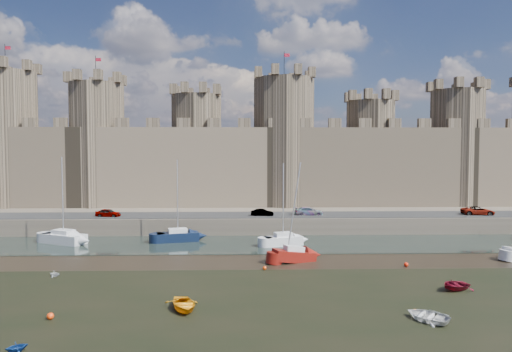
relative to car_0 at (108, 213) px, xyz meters
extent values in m
plane|color=black|center=(25.66, -32.63, -3.13)|extent=(160.00, 160.00, 0.00)
cube|color=black|center=(25.66, -38.63, -3.12)|extent=(70.00, 34.00, 0.01)
cube|color=black|center=(25.66, -8.63, -3.09)|extent=(160.00, 12.00, 0.08)
cube|color=#4C443A|center=(25.66, 27.37, -1.88)|extent=(160.00, 60.00, 2.50)
cube|color=black|center=(25.66, 1.37, -0.58)|extent=(160.00, 7.00, 0.10)
cube|color=#42382B|center=(25.66, 15.37, 6.37)|extent=(100.00, 9.00, 14.00)
cylinder|color=#42382B|center=(-22.34, 15.37, 11.37)|extent=(11.00, 11.00, 24.00)
cylinder|color=black|center=(-22.34, 15.37, 25.87)|extent=(0.10, 0.10, 5.00)
cube|color=maroon|center=(-21.84, 15.37, 27.67)|extent=(1.00, 0.03, 0.60)
cylinder|color=#42382B|center=(-6.34, 15.37, 10.37)|extent=(10.00, 10.00, 22.00)
cylinder|color=black|center=(-6.34, 15.37, 23.87)|extent=(0.10, 0.10, 5.00)
cube|color=maroon|center=(-5.84, 15.37, 25.67)|extent=(1.00, 0.03, 0.60)
cylinder|color=#42382B|center=(11.66, 15.37, 9.37)|extent=(9.00, 9.00, 20.00)
cylinder|color=#42382B|center=(27.66, 15.37, 10.87)|extent=(11.00, 11.00, 23.00)
cylinder|color=black|center=(27.66, 15.37, 24.87)|extent=(0.10, 0.10, 5.00)
cube|color=maroon|center=(28.16, 15.37, 26.67)|extent=(1.00, 0.03, 0.60)
cylinder|color=#42382B|center=(43.66, 15.37, 8.87)|extent=(9.00, 9.00, 19.00)
cylinder|color=#42382B|center=(59.66, 15.37, 9.87)|extent=(10.00, 10.00, 21.00)
imported|color=gray|center=(0.00, 0.00, 0.00)|extent=(3.88, 2.11, 1.25)
imported|color=gray|center=(23.05, 0.19, -0.07)|extent=(3.49, 1.60, 1.11)
imported|color=gray|center=(30.25, 1.03, 0.01)|extent=(4.36, 1.78, 1.26)
imported|color=gray|center=(56.24, 0.40, 0.04)|extent=(5.02, 2.72, 1.34)
cube|color=beige|center=(-3.70, -7.53, -2.42)|extent=(6.57, 4.70, 1.25)
cube|color=silver|center=(-3.70, -7.53, -1.51)|extent=(3.17, 2.64, 0.57)
cylinder|color=silver|center=(-3.70, -7.53, 3.32)|extent=(0.14, 0.14, 10.22)
cube|color=black|center=(11.30, -6.60, -2.44)|extent=(5.91, 3.46, 1.21)
cube|color=silver|center=(11.30, -6.60, -1.56)|extent=(2.76, 2.07, 0.55)
cylinder|color=silver|center=(11.30, -6.60, 3.11)|extent=(0.14, 0.14, 9.90)
cube|color=silver|center=(25.38, -9.62, -2.46)|extent=(5.30, 3.24, 1.16)
cube|color=silver|center=(25.38, -9.62, -1.62)|extent=(2.49, 1.91, 0.53)
cylinder|color=silver|center=(25.38, -9.62, 2.88)|extent=(0.14, 0.14, 9.53)
cube|color=maroon|center=(25.84, -18.13, -2.52)|extent=(5.10, 3.36, 1.21)
cube|color=silver|center=(25.84, -18.13, -1.64)|extent=(2.43, 1.94, 0.55)
cylinder|color=silver|center=(25.84, -18.13, 3.04)|extent=(0.14, 0.14, 9.90)
imported|color=orange|center=(15.61, -33.47, -2.74)|extent=(3.52, 4.26, 0.76)
imported|color=navy|center=(6.44, -40.73, -2.79)|extent=(1.66, 1.61, 0.67)
imported|color=silver|center=(33.49, -36.27, -2.80)|extent=(3.73, 3.87, 0.65)
imported|color=silver|center=(1.73, -23.67, -2.82)|extent=(1.42, 1.32, 0.61)
imported|color=maroon|center=(38.91, -29.06, -2.79)|extent=(4.02, 3.70, 0.68)
sphere|color=#FC440B|center=(22.40, -21.69, -2.92)|extent=(0.41, 0.41, 0.41)
sphere|color=#F8630B|center=(33.12, -34.90, -2.93)|extent=(0.40, 0.40, 0.40)
sphere|color=#FF240B|center=(37.55, -20.74, -2.89)|extent=(0.47, 0.47, 0.47)
sphere|color=#FF3D0B|center=(6.15, -35.22, -2.87)|extent=(0.50, 0.50, 0.50)
camera|label=1|loc=(20.24, -68.21, 9.06)|focal=32.00mm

